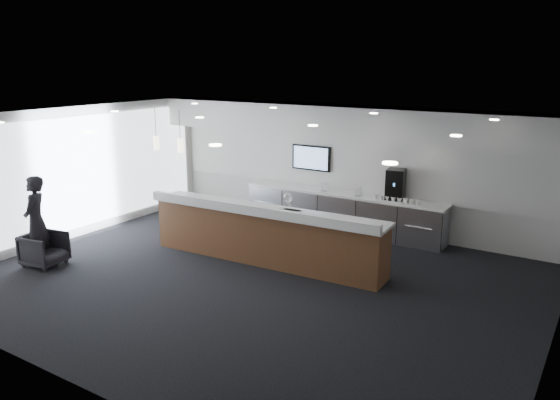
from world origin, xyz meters
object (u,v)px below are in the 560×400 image
Objects in this scene: service_counter at (265,235)px; armchair at (44,249)px; coffee_machine at (396,184)px; lounge_guest at (36,221)px.

armchair is (-3.62, -2.54, -0.24)m from service_counter.
coffee_machine reaches higher than armchair.
coffee_machine is 0.94× the size of armchair.
lounge_guest is (-5.45, -5.33, -0.39)m from coffee_machine.
lounge_guest is (-0.16, -0.01, 0.57)m from armchair.
armchair is at bearing -143.78° from coffee_machine.
service_counter is 4.43m from armchair.
coffee_machine is at bearing 99.89° from lounge_guest.
lounge_guest reaches higher than coffee_machine.
coffee_machine is at bearing -54.03° from armchair.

